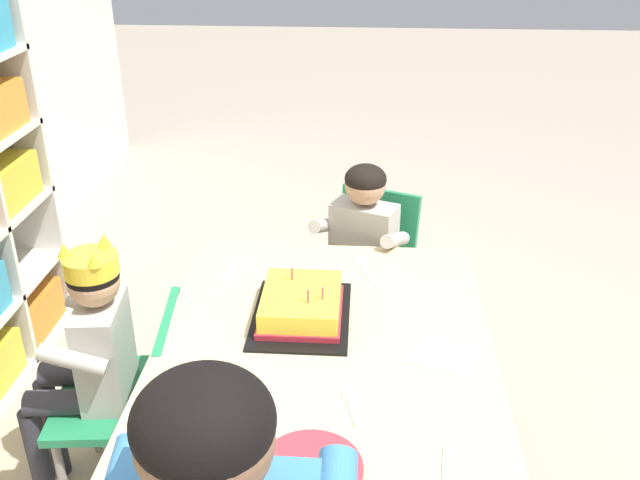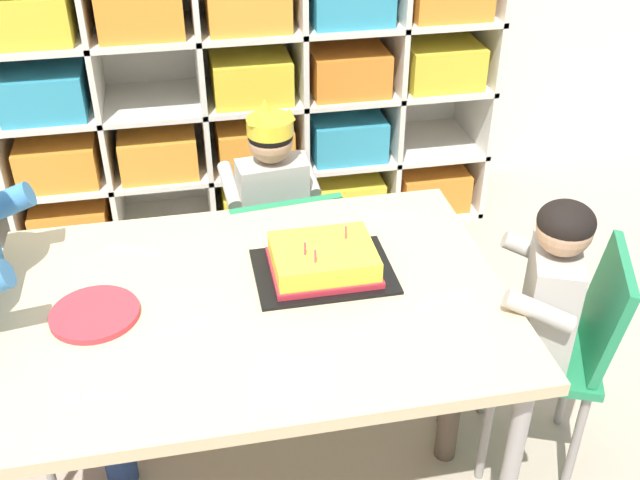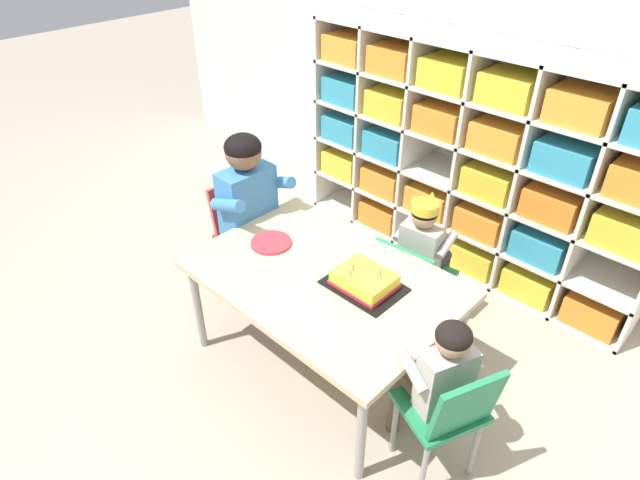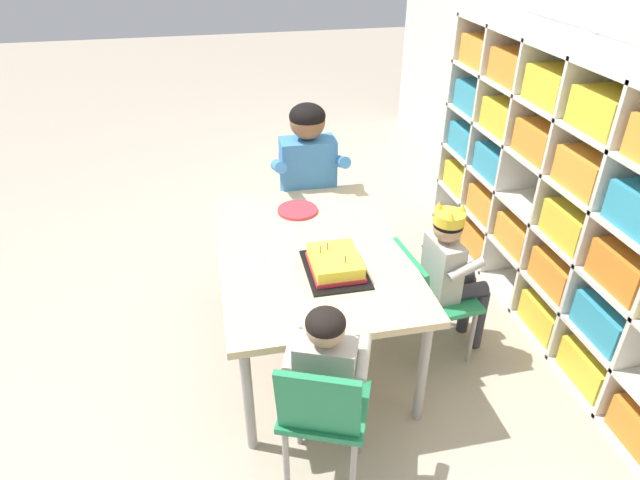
{
  "view_description": "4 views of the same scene",
  "coord_description": "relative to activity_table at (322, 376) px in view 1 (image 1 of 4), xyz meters",
  "views": [
    {
      "loc": [
        -1.39,
        -0.09,
        1.59
      ],
      "look_at": [
        0.09,
        0.01,
        0.86
      ],
      "focal_mm": 39.65,
      "sensor_mm": 36.0,
      "label": 1
    },
    {
      "loc": [
        -0.12,
        -1.44,
        1.69
      ],
      "look_at": [
        0.16,
        -0.02,
        0.74
      ],
      "focal_mm": 42.68,
      "sensor_mm": 36.0,
      "label": 2
    },
    {
      "loc": [
        1.33,
        -1.4,
        2.12
      ],
      "look_at": [
        0.03,
        -0.06,
        0.82
      ],
      "focal_mm": 29.9,
      "sensor_mm": 36.0,
      "label": 3
    },
    {
      "loc": [
        2.07,
        -0.39,
        1.92
      ],
      "look_at": [
        0.14,
        0.01,
        0.71
      ],
      "focal_mm": 30.71,
      "sensor_mm": 36.0,
      "label": 4
    }
  ],
  "objects": [
    {
      "name": "fork_at_table_front_edge",
      "position": [
        0.42,
        0.3,
        0.05
      ],
      "size": [
        0.14,
        0.03,
        0.0
      ],
      "rotation": [
        0.0,
        0.0,
        6.21
      ],
      "color": "white",
      "rests_on": "activity_table"
    },
    {
      "name": "classroom_chair_guest_side",
      "position": [
        0.78,
        -0.11,
        -0.13
      ],
      "size": [
        0.4,
        0.39,
        0.67
      ],
      "rotation": [
        0.0,
        0.0,
        -1.96
      ],
      "color": "#238451",
      "rests_on": "ground"
    },
    {
      "name": "birthday_cake_on_tray",
      "position": [
        0.19,
        0.07,
        0.08
      ],
      "size": [
        0.34,
        0.25,
        0.11
      ],
      "color": "black",
      "rests_on": "activity_table"
    },
    {
      "name": "guest_at_table_side",
      "position": [
        0.69,
        -0.07,
        -0.02
      ],
      "size": [
        0.34,
        0.34,
        0.81
      ],
      "rotation": [
        0.0,
        0.0,
        -1.96
      ],
      "color": "#B2ADA3",
      "rests_on": "ground"
    },
    {
      "name": "paper_napkin_square",
      "position": [
        0.04,
        -0.29,
        0.05
      ],
      "size": [
        0.17,
        0.17,
        0.0
      ],
      "primitive_type": "cube",
      "rotation": [
        0.0,
        0.0,
        -0.4
      ],
      "color": "white",
      "rests_on": "activity_table"
    },
    {
      "name": "fork_near_child_seat",
      "position": [
        -0.28,
        0.26,
        0.05
      ],
      "size": [
        0.14,
        0.06,
        0.0
      ],
      "rotation": [
        0.0,
        0.0,
        5.97
      ],
      "color": "white",
      "rests_on": "activity_table"
    },
    {
      "name": "child_with_crown",
      "position": [
        0.13,
        0.64,
        -0.04
      ],
      "size": [
        0.31,
        0.31,
        0.81
      ],
      "rotation": [
        0.0,
        0.0,
        3.24
      ],
      "color": "#B2ADA3",
      "rests_on": "ground"
    },
    {
      "name": "paper_plate_stack",
      "position": [
        -0.36,
        -0.0,
        0.05
      ],
      "size": [
        0.2,
        0.2,
        0.01
      ],
      "primitive_type": "cylinder",
      "color": "#DB333D",
      "rests_on": "activity_table"
    },
    {
      "name": "classroom_chair_blue",
      "position": [
        0.14,
        0.53,
        -0.18
      ],
      "size": [
        0.39,
        0.37,
        0.58
      ],
      "rotation": [
        0.0,
        0.0,
        3.24
      ],
      "color": "#238451",
      "rests_on": "ground"
    },
    {
      "name": "fork_by_napkin",
      "position": [
        -0.16,
        -0.07,
        0.05
      ],
      "size": [
        0.13,
        0.04,
        0.0
      ],
      "rotation": [
        0.0,
        0.0,
        3.37
      ],
      "color": "white",
      "rests_on": "activity_table"
    },
    {
      "name": "fork_near_cake_tray",
      "position": [
        0.46,
        -0.09,
        0.05
      ],
      "size": [
        0.13,
        0.05,
        0.0
      ],
      "rotation": [
        0.0,
        0.0,
        3.44
      ],
      "color": "white",
      "rests_on": "activity_table"
    },
    {
      "name": "fork_scattered_mid_table",
      "position": [
        -0.36,
        -0.26,
        0.05
      ],
      "size": [
        0.14,
        0.03,
        0.0
      ],
      "rotation": [
        0.0,
        0.0,
        6.16
      ],
      "color": "white",
      "rests_on": "activity_table"
    },
    {
      "name": "activity_table",
      "position": [
        0.0,
        0.0,
        0.0
      ],
      "size": [
        1.22,
        0.84,
        0.58
      ],
      "color": "#D1B789",
      "rests_on": "ground"
    }
  ]
}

